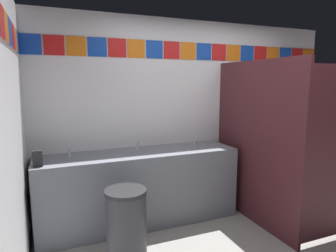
# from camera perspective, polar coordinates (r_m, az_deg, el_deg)

# --- Properties ---
(wall_back) EXTENTS (4.24, 0.09, 2.51)m
(wall_back) POSITION_cam_1_polar(r_m,az_deg,el_deg) (4.08, 5.04, 2.33)
(wall_back) COLOR silver
(wall_back) RESTS_ON ground_plane
(vanity_counter) EXTENTS (2.36, 0.60, 0.88)m
(vanity_counter) POSITION_cam_1_polar(r_m,az_deg,el_deg) (3.63, -5.44, -11.65)
(vanity_counter) COLOR slate
(vanity_counter) RESTS_ON ground_plane
(faucet_left) EXTENTS (0.04, 0.10, 0.14)m
(faucet_left) POSITION_cam_1_polar(r_m,az_deg,el_deg) (3.45, -18.68, -4.85)
(faucet_left) COLOR silver
(faucet_left) RESTS_ON vanity_counter
(faucet_center) EXTENTS (0.04, 0.10, 0.14)m
(faucet_center) POSITION_cam_1_polar(r_m,az_deg,el_deg) (3.58, -5.97, -3.96)
(faucet_center) COLOR silver
(faucet_center) RESTS_ON vanity_counter
(faucet_right) EXTENTS (0.04, 0.10, 0.14)m
(faucet_right) POSITION_cam_1_polar(r_m,az_deg,el_deg) (3.87, 5.33, -2.99)
(faucet_right) COLOR silver
(faucet_right) RESTS_ON vanity_counter
(soap_dispenser) EXTENTS (0.09, 0.09, 0.16)m
(soap_dispenser) POSITION_cam_1_polar(r_m,az_deg,el_deg) (3.18, -24.07, -5.81)
(soap_dispenser) COLOR black
(soap_dispenser) RESTS_ON vanity_counter
(stall_divider) EXTENTS (0.92, 1.53, 1.96)m
(stall_divider) POSITION_cam_1_polar(r_m,az_deg,el_deg) (3.58, 21.06, -3.69)
(stall_divider) COLOR #471E23
(stall_divider) RESTS_ON ground_plane
(toilet) EXTENTS (0.39, 0.49, 0.74)m
(toilet) POSITION_cam_1_polar(r_m,az_deg,el_deg) (4.35, 19.00, -10.62)
(toilet) COLOR white
(toilet) RESTS_ON ground_plane
(trash_bin) EXTENTS (0.40, 0.40, 0.69)m
(trash_bin) POSITION_cam_1_polar(r_m,az_deg,el_deg) (3.01, -8.14, -18.34)
(trash_bin) COLOR #333338
(trash_bin) RESTS_ON ground_plane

